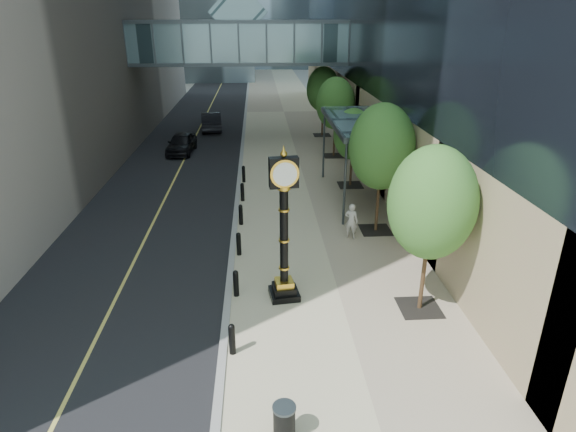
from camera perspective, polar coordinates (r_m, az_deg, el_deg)
The scene contains 13 objects.
ground at distance 14.32m, azimuth 4.69°, elevation -18.12°, with size 320.00×320.00×0.00m, color gray.
road at distance 51.83m, azimuth -9.56°, elevation 11.95°, with size 8.00×180.00×0.02m, color black.
sidewalk at distance 51.64m, azimuth -0.50°, elevation 12.24°, with size 8.00×180.00×0.06m, color #B9AF8E.
curb at distance 51.58m, azimuth -5.04°, elevation 12.15°, with size 0.25×180.00×0.07m, color gray.
skywalk at distance 38.77m, azimuth -5.78°, elevation 20.12°, with size 17.00×4.20×5.80m.
entrance_canopy at distance 25.79m, azimuth 8.38°, elevation 10.89°, with size 3.00×8.00×4.38m.
bollard_row at distance 21.62m, azimuth -5.72°, elevation -1.58°, with size 0.20×16.20×0.90m.
street_trees at distance 27.31m, azimuth 7.97°, elevation 10.73°, with size 2.87×28.75×5.90m.
street_clock at distance 16.32m, azimuth -0.48°, elevation -2.57°, with size 1.12×1.12×5.36m.
trash_bin at distance 12.27m, azimuth -0.45°, elevation -23.36°, with size 0.52×0.52×0.90m, color black.
pedestrian at distance 21.62m, azimuth 7.52°, elevation -0.59°, with size 0.60×0.39×1.65m, color #BDB6AD.
car_near at distance 36.38m, azimuth -12.51°, elevation 8.44°, with size 1.72×4.27×1.46m, color black.
car_far at distance 43.56m, azimuth -9.10°, elevation 11.06°, with size 1.67×4.79×1.58m, color black.
Camera 1 is at (-1.80, -10.72, 9.33)m, focal length 30.00 mm.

